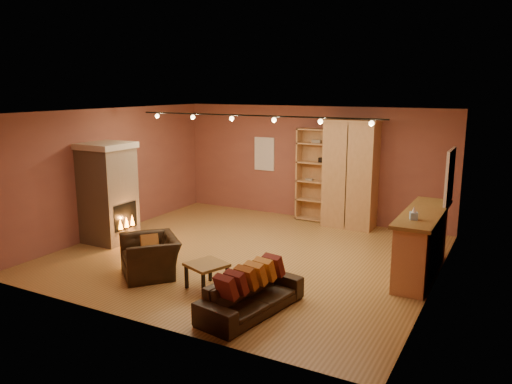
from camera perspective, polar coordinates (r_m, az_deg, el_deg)
The scene contains 16 objects.
floor at distance 9.95m, azimuth -0.95°, elevation -7.16°, with size 7.00×7.00×0.00m, color olive.
ceiling at distance 9.42m, azimuth -1.01°, elevation 9.16°, with size 7.00×7.00×0.00m, color brown.
back_wall at distance 12.48m, azimuth 6.33°, elevation 3.31°, with size 7.00×0.02×2.80m, color brown.
left_wall at distance 11.67m, azimuth -16.17°, elevation 2.31°, with size 0.02×6.50×2.80m, color brown.
right_wall at distance 8.48m, azimuth 20.14°, elevation -1.43°, with size 0.02×6.50×2.80m, color brown.
fireplace at distance 11.00m, azimuth -16.52°, elevation -0.08°, with size 1.01×0.98×2.12m.
back_window at distance 12.98m, azimuth 0.97°, elevation 4.37°, with size 0.56×0.04×0.86m, color silver.
bookcase at distance 12.34m, azimuth 6.94°, elevation 2.05°, with size 0.93×0.36×2.28m.
armoire at distance 11.83m, azimuth 10.75°, elevation 2.06°, with size 1.24×0.70×2.53m.
bar_counter at distance 9.22m, azimuth 18.40°, elevation -5.53°, with size 0.64×2.40×1.15m.
tissue_box at distance 8.45m, azimuth 17.59°, elevation -2.42°, with size 0.17×0.17×0.23m.
right_window at distance 9.80m, azimuth 21.27°, elevation 1.69°, with size 0.05×0.90×1.00m, color silver.
loveseat at distance 7.41m, azimuth -0.55°, elevation -10.97°, with size 0.83×1.84×0.75m.
armchair at distance 8.97m, azimuth -12.02°, elevation -6.48°, with size 1.25×1.20×0.92m.
coffee_table at distance 8.27m, azimuth -5.66°, elevation -8.54°, with size 0.74×0.74×0.44m.
track_rail at distance 9.60m, azimuth -0.42°, elevation 8.53°, with size 5.20×0.09×0.13m.
Camera 1 is at (4.59, -8.21, 3.25)m, focal length 35.00 mm.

